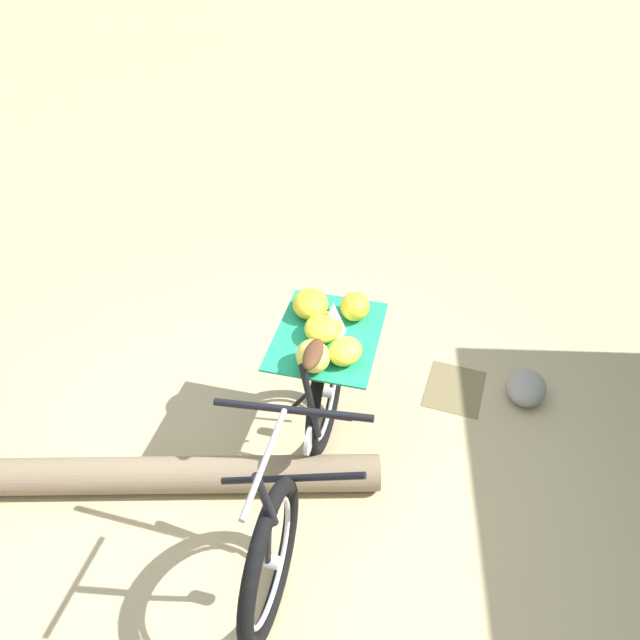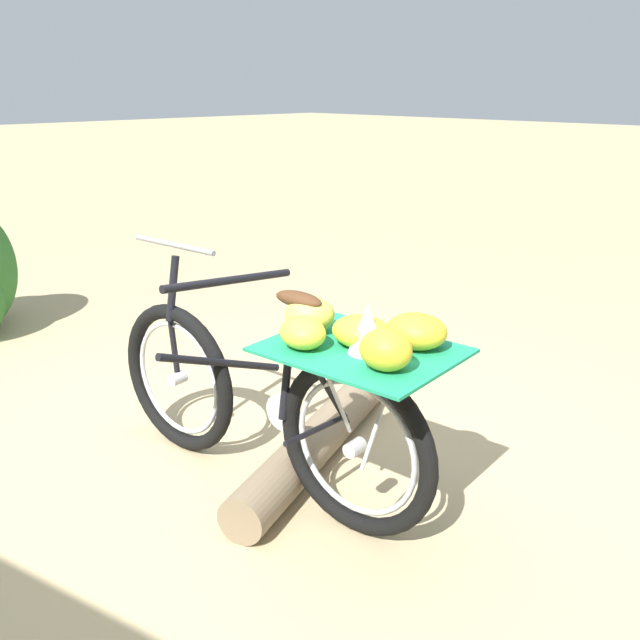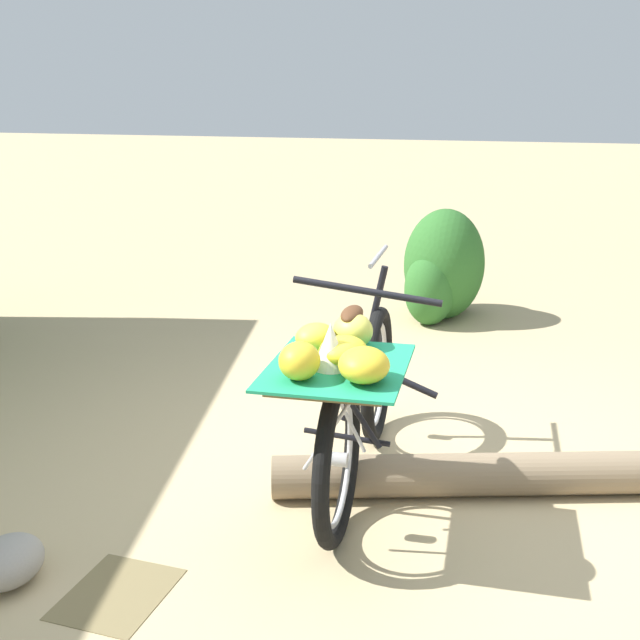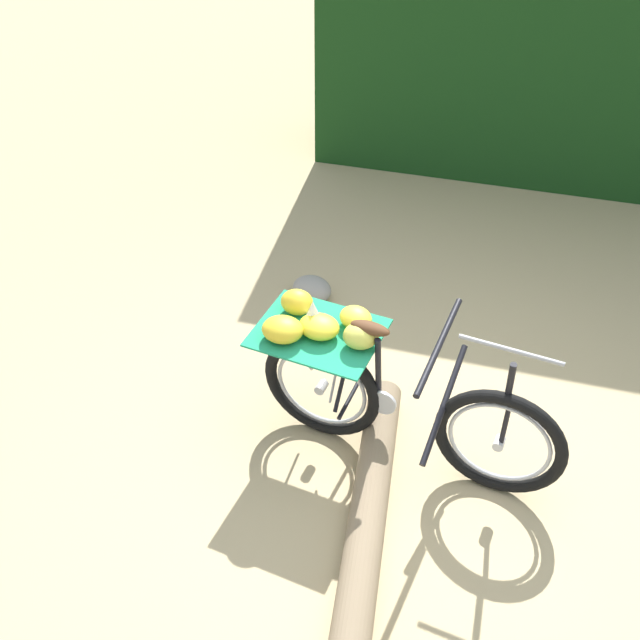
% 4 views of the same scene
% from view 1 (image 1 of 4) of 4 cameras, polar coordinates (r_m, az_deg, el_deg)
% --- Properties ---
extents(ground_plane, '(60.00, 60.00, 0.00)m').
position_cam_1_polar(ground_plane, '(3.44, -1.15, -17.02)').
color(ground_plane, tan).
extents(bicycle, '(1.80, 0.72, 1.03)m').
position_cam_1_polar(bicycle, '(3.12, -1.00, -9.75)').
color(bicycle, black).
rests_on(bicycle, ground_plane).
extents(fallen_log, '(1.01, 2.32, 0.20)m').
position_cam_1_polar(fallen_log, '(3.54, -14.70, -13.87)').
color(fallen_log, '#7F6B51').
rests_on(fallen_log, ground_plane).
extents(path_stone, '(0.30, 0.25, 0.19)m').
position_cam_1_polar(path_stone, '(4.09, 18.74, -6.03)').
color(path_stone, gray).
rests_on(path_stone, ground_plane).
extents(leaf_litter_patch, '(0.44, 0.36, 0.01)m').
position_cam_1_polar(leaf_litter_patch, '(4.09, 12.50, -6.29)').
color(leaf_litter_patch, olive).
rests_on(leaf_litter_patch, ground_plane).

